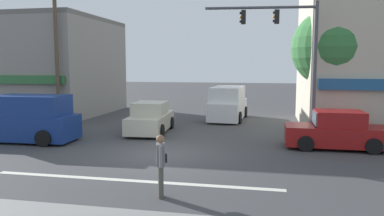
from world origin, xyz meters
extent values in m
plane|color=#3D3D3F|center=(0.00, 0.00, 0.00)|extent=(120.00, 120.00, 0.00)
cube|color=silver|center=(0.00, -3.50, 0.00)|extent=(9.00, 0.24, 0.01)
cube|color=gray|center=(-12.55, 10.53, 3.22)|extent=(10.35, 8.88, 6.43)
cube|color=#635F5B|center=(-12.55, 10.53, 6.58)|extent=(10.35, 8.88, 0.30)
cylinder|color=#4C3823|center=(6.93, 5.69, 1.43)|extent=(0.32, 0.32, 2.85)
sphere|color=#337038|center=(6.93, 5.69, 4.29)|extent=(3.84, 3.84, 3.84)
cylinder|color=brown|center=(-7.94, 5.76, 4.31)|extent=(0.22, 0.22, 8.62)
cylinder|color=brown|center=(7.19, 7.45, 4.03)|extent=(0.22, 0.22, 8.05)
cylinder|color=#47474C|center=(5.92, 3.35, 3.10)|extent=(0.18, 0.18, 6.20)
cylinder|color=#47474C|center=(3.53, 3.12, 5.95)|extent=(4.79, 0.57, 0.12)
cube|color=black|center=(4.25, 3.19, 5.55)|extent=(0.22, 0.26, 0.60)
sphere|color=black|center=(4.13, 3.18, 5.73)|extent=(0.12, 0.12, 0.12)
sphere|color=orange|center=(4.13, 3.18, 5.55)|extent=(0.12, 0.12, 0.12)
sphere|color=black|center=(4.13, 3.18, 5.37)|extent=(0.12, 0.12, 0.12)
cube|color=black|center=(2.81, 3.05, 5.55)|extent=(0.22, 0.26, 0.60)
sphere|color=black|center=(2.69, 3.04, 5.73)|extent=(0.12, 0.12, 0.12)
sphere|color=orange|center=(2.69, 3.04, 5.55)|extent=(0.12, 0.12, 0.12)
sphere|color=black|center=(2.69, 3.04, 5.37)|extent=(0.12, 0.12, 0.12)
cube|color=navy|center=(-6.83, 1.11, 0.66)|extent=(4.65, 1.98, 1.10)
cube|color=navy|center=(-6.53, 1.12, 1.66)|extent=(3.25, 1.89, 0.90)
cylinder|color=black|center=(-8.28, 1.99, 0.36)|extent=(0.73, 0.22, 0.72)
cylinder|color=black|center=(-5.38, 0.23, 0.36)|extent=(0.73, 0.22, 0.72)
cylinder|color=black|center=(-5.43, 2.07, 0.36)|extent=(0.73, 0.22, 0.72)
cube|color=maroon|center=(6.76, 2.36, 0.54)|extent=(4.11, 1.72, 0.80)
cube|color=maroon|center=(6.86, 2.36, 1.26)|extent=(1.91, 1.57, 0.64)
cube|color=#475666|center=(5.89, 2.37, 1.26)|extent=(0.07, 1.44, 0.54)
cylinder|color=black|center=(5.48, 1.52, 0.32)|extent=(0.64, 0.18, 0.64)
cylinder|color=black|center=(5.49, 3.22, 0.32)|extent=(0.64, 0.18, 0.64)
cylinder|color=black|center=(8.02, 1.50, 0.32)|extent=(0.64, 0.18, 0.64)
cylinder|color=black|center=(8.03, 3.20, 0.32)|extent=(0.64, 0.18, 0.64)
cube|color=silver|center=(1.50, 9.72, 0.66)|extent=(2.12, 4.70, 1.10)
cube|color=silver|center=(1.48, 9.43, 1.66)|extent=(1.99, 3.31, 0.90)
cube|color=#475666|center=(1.58, 11.04, 1.66)|extent=(1.66, 0.16, 0.76)
cylinder|color=black|center=(0.67, 11.20, 0.36)|extent=(0.24, 0.73, 0.72)
cylinder|color=black|center=(2.50, 11.09, 0.36)|extent=(0.24, 0.73, 0.72)
cylinder|color=black|center=(0.49, 8.36, 0.36)|extent=(0.24, 0.73, 0.72)
cylinder|color=black|center=(2.33, 8.24, 0.36)|extent=(0.24, 0.73, 0.72)
cube|color=#B7B29E|center=(-1.95, 4.42, 0.54)|extent=(1.98, 4.21, 0.80)
cube|color=#B7B29E|center=(-1.94, 4.32, 1.26)|extent=(1.69, 2.00, 0.64)
cube|color=#475666|center=(-2.01, 5.29, 1.26)|extent=(1.44, 0.16, 0.54)
cylinder|color=black|center=(-2.89, 5.63, 0.32)|extent=(0.22, 0.65, 0.64)
cylinder|color=black|center=(-1.19, 5.74, 0.32)|extent=(0.22, 0.65, 0.64)
cylinder|color=black|center=(-2.71, 3.09, 0.32)|extent=(0.22, 0.65, 0.64)
cylinder|color=black|center=(-1.02, 3.21, 0.32)|extent=(0.22, 0.65, 0.64)
cylinder|color=#4C4742|center=(1.26, -4.78, 0.43)|extent=(0.14, 0.14, 0.86)
cylinder|color=#4C4742|center=(1.21, -4.61, 0.43)|extent=(0.14, 0.14, 0.86)
cube|color=slate|center=(1.24, -4.69, 1.15)|extent=(0.32, 0.41, 0.58)
sphere|color=brown|center=(1.24, -4.69, 1.56)|extent=(0.22, 0.22, 0.22)
cylinder|color=slate|center=(1.31, -4.92, 1.15)|extent=(0.09, 0.09, 0.56)
cylinder|color=slate|center=(1.16, -4.46, 1.15)|extent=(0.09, 0.09, 0.56)
cube|color=black|center=(1.18, -4.37, 0.98)|extent=(0.30, 0.20, 0.24)
camera|label=1|loc=(3.92, -13.83, 3.46)|focal=35.00mm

